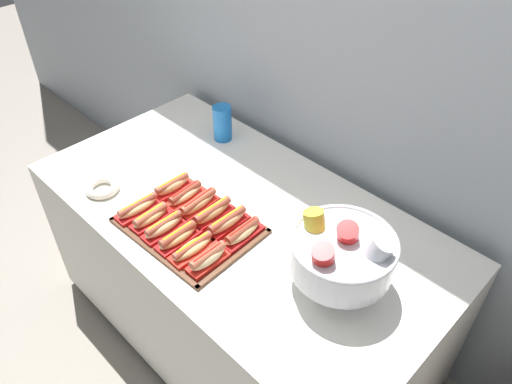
{
  "coord_description": "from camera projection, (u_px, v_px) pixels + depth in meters",
  "views": [
    {
      "loc": [
        1.02,
        -0.92,
        2.02
      ],
      "look_at": [
        0.04,
        0.06,
        0.84
      ],
      "focal_mm": 34.61,
      "sensor_mm": 36.0,
      "label": 1
    }
  ],
  "objects": [
    {
      "name": "hot_dog_8",
      "position": [
        199.0,
        204.0,
        1.83
      ],
      "size": [
        0.07,
        0.18,
        0.06
      ],
      "color": "red",
      "rests_on": "serving_tray"
    },
    {
      "name": "hot_dog_6",
      "position": [
        172.0,
        186.0,
        1.91
      ],
      "size": [
        0.06,
        0.16,
        0.06
      ],
      "color": "red",
      "rests_on": "serving_tray"
    },
    {
      "name": "buffet_table",
      "position": [
        240.0,
        273.0,
        2.09
      ],
      "size": [
        1.65,
        0.87,
        0.76
      ],
      "color": "white",
      "rests_on": "ground_plane"
    },
    {
      "name": "hot_dog_2",
      "position": [
        164.0,
        227.0,
        1.74
      ],
      "size": [
        0.06,
        0.17,
        0.06
      ],
      "color": "#B21414",
      "rests_on": "serving_tray"
    },
    {
      "name": "donut",
      "position": [
        102.0,
        187.0,
        1.94
      ],
      "size": [
        0.13,
        0.13,
        0.03
      ],
      "color": "silver",
      "rests_on": "buffet_table"
    },
    {
      "name": "hot_dog_0",
      "position": [
        138.0,
        208.0,
        1.82
      ],
      "size": [
        0.07,
        0.18,
        0.06
      ],
      "color": "red",
      "rests_on": "serving_tray"
    },
    {
      "name": "ground_plane",
      "position": [
        242.0,
        328.0,
        2.35
      ],
      "size": [
        10.0,
        10.0,
        0.0
      ],
      "primitive_type": "plane",
      "color": "gray"
    },
    {
      "name": "hot_dog_10",
      "position": [
        227.0,
        222.0,
        1.75
      ],
      "size": [
        0.06,
        0.18,
        0.06
      ],
      "color": "#B21414",
      "rests_on": "serving_tray"
    },
    {
      "name": "hot_dog_7",
      "position": [
        185.0,
        195.0,
        1.87
      ],
      "size": [
        0.07,
        0.17,
        0.06
      ],
      "color": "red",
      "rests_on": "serving_tray"
    },
    {
      "name": "serving_tray",
      "position": [
        189.0,
        226.0,
        1.79
      ],
      "size": [
        0.5,
        0.38,
        0.01
      ],
      "color": "#56331E",
      "rests_on": "buffet_table"
    },
    {
      "name": "hot_dog_4",
      "position": [
        193.0,
        248.0,
        1.66
      ],
      "size": [
        0.07,
        0.17,
        0.06
      ],
      "color": "red",
      "rests_on": "serving_tray"
    },
    {
      "name": "punch_bowl",
      "position": [
        342.0,
        254.0,
        1.5
      ],
      "size": [
        0.33,
        0.33,
        0.26
      ],
      "color": "silver",
      "rests_on": "buffet_table"
    },
    {
      "name": "cup_stack",
      "position": [
        222.0,
        123.0,
        2.17
      ],
      "size": [
        0.08,
        0.08,
        0.16
      ],
      "color": "blue",
      "rests_on": "buffet_table"
    },
    {
      "name": "hot_dog_3",
      "position": [
        178.0,
        237.0,
        1.7
      ],
      "size": [
        0.07,
        0.17,
        0.06
      ],
      "color": "#B21414",
      "rests_on": "serving_tray"
    },
    {
      "name": "hot_dog_11",
      "position": [
        242.0,
        233.0,
        1.72
      ],
      "size": [
        0.07,
        0.17,
        0.06
      ],
      "color": "#B21414",
      "rests_on": "serving_tray"
    },
    {
      "name": "hot_dog_5",
      "position": [
        208.0,
        259.0,
        1.62
      ],
      "size": [
        0.06,
        0.15,
        0.06
      ],
      "color": "red",
      "rests_on": "serving_tray"
    },
    {
      "name": "hot_dog_9",
      "position": [
        213.0,
        213.0,
        1.79
      ],
      "size": [
        0.06,
        0.18,
        0.06
      ],
      "color": "#B21414",
      "rests_on": "serving_tray"
    },
    {
      "name": "hot_dog_1",
      "position": [
        151.0,
        217.0,
        1.78
      ],
      "size": [
        0.07,
        0.16,
        0.06
      ],
      "color": "#B21414",
      "rests_on": "serving_tray"
    },
    {
      "name": "back_wall",
      "position": [
        339.0,
        33.0,
        1.8
      ],
      "size": [
        6.0,
        0.1,
        2.6
      ],
      "primitive_type": "cube",
      "color": "#9EA8B2",
      "rests_on": "ground_plane"
    }
  ]
}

